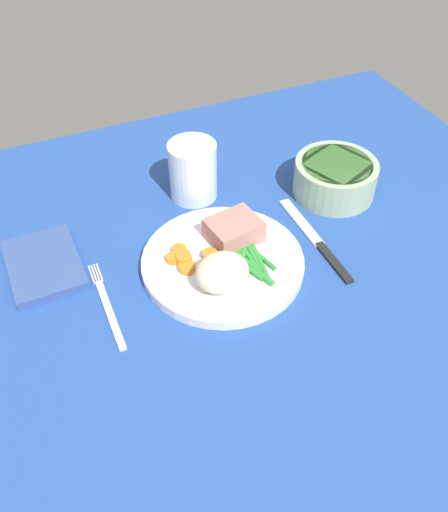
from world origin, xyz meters
The scene contains 11 objects.
dining_table centered at (0.00, 0.00, 1.00)cm, with size 120.00×90.00×2.00cm.
dinner_plate centered at (2.92, -0.47, 2.80)cm, with size 23.95×23.95×1.60cm, color white.
meat_portion centered at (6.15, 3.30, 5.33)cm, with size 7.57×6.16×3.45cm, color #B2756B.
mashed_potatoes centered at (0.76, -4.78, 6.18)cm, with size 7.56×6.54×5.17cm, color beige.
carrot_slices centered at (-1.93, 1.69, 4.13)cm, with size 7.25×6.23×1.29cm.
green_beans centered at (6.30, -2.46, 4.00)cm, with size 6.24×10.02×0.86cm.
fork centered at (-14.83, -0.72, 2.20)cm, with size 1.44×16.60×0.40cm.
knife centered at (18.39, -0.75, 2.20)cm, with size 1.70×20.50×0.64cm.
water_glass centered at (5.23, 17.86, 6.17)cm, with size 7.97×7.97×9.84cm.
salad_bowl centered at (27.30, 9.00, 5.36)cm, with size 13.77×13.77×5.96cm.
napkin centered at (-21.42, 10.15, 2.70)cm, with size 10.18×13.90×1.40cm, color #334C8C.
Camera 1 is at (-19.58, -52.65, 60.22)cm, focal length 38.61 mm.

